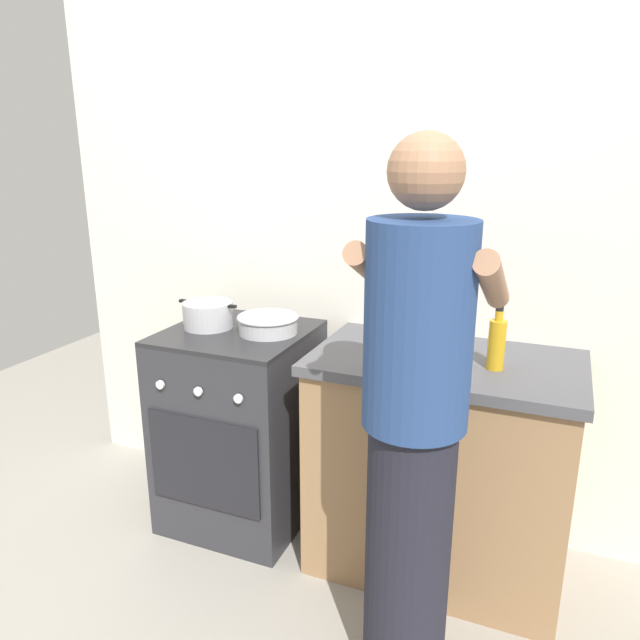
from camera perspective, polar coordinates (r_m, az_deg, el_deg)
ground at (r=2.72m, az=-2.08°, el=-21.22°), size 6.00×6.00×0.00m
back_wall at (r=2.59m, az=6.34°, el=7.15°), size 3.20×0.10×2.50m
countertop at (r=2.46m, az=11.44°, el=-13.46°), size 1.00×0.60×0.90m
stove_range at (r=2.73m, az=-7.66°, el=-10.06°), size 0.60×0.62×0.90m
pot at (r=2.62m, az=-10.75°, el=0.50°), size 0.28×0.22×0.11m
mixing_bowl at (r=2.51m, az=-5.04°, el=-0.32°), size 0.26×0.26×0.08m
utensil_crock at (r=2.45m, az=8.05°, el=0.67°), size 0.10×0.10×0.33m
spice_bottle at (r=2.26m, az=11.68°, el=-2.58°), size 0.04×0.04×0.08m
oil_bottle at (r=2.17m, az=16.66°, el=-2.16°), size 0.06×0.06×0.23m
person at (r=1.76m, az=9.01°, el=-10.91°), size 0.41×0.50×1.70m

